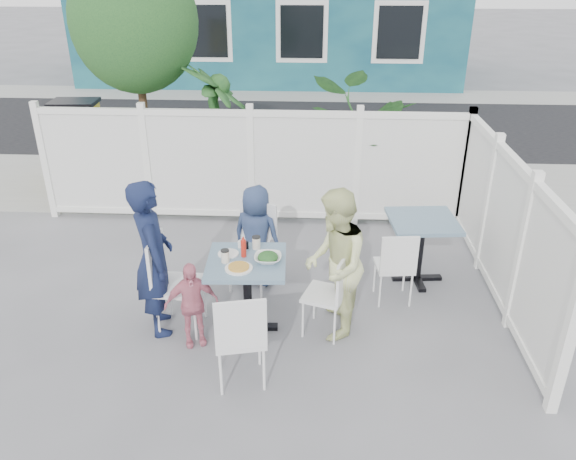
# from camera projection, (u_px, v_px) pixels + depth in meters

# --- Properties ---
(ground) EXTENTS (80.00, 80.00, 0.00)m
(ground) POSITION_uv_depth(u_px,v_px,m) (218.00, 316.00, 5.92)
(ground) COLOR slate
(near_sidewalk) EXTENTS (24.00, 2.60, 0.01)m
(near_sidewalk) POSITION_uv_depth(u_px,v_px,m) (256.00, 185.00, 9.33)
(near_sidewalk) COLOR gray
(near_sidewalk) RESTS_ON ground
(street) EXTENTS (24.00, 5.00, 0.01)m
(street) POSITION_uv_depth(u_px,v_px,m) (274.00, 125.00, 12.65)
(street) COLOR black
(street) RESTS_ON ground
(far_sidewalk) EXTENTS (24.00, 1.60, 0.01)m
(far_sidewalk) POSITION_uv_depth(u_px,v_px,m) (283.00, 95.00, 15.43)
(far_sidewalk) COLOR gray
(far_sidewalk) RESTS_ON ground
(fence_back) EXTENTS (5.86, 0.08, 1.60)m
(fence_back) POSITION_uv_depth(u_px,v_px,m) (251.00, 169.00, 7.73)
(fence_back) COLOR white
(fence_back) RESTS_ON ground
(fence_right) EXTENTS (0.08, 3.66, 1.60)m
(fence_right) POSITION_uv_depth(u_px,v_px,m) (503.00, 231.00, 5.97)
(fence_right) COLOR white
(fence_right) RESTS_ON ground
(tree) EXTENTS (1.80, 1.62, 3.59)m
(tree) POSITION_uv_depth(u_px,v_px,m) (134.00, 22.00, 7.83)
(tree) COLOR #382316
(tree) RESTS_ON ground
(utility_cabinet) EXTENTS (0.71, 0.53, 1.26)m
(utility_cabinet) POSITION_uv_depth(u_px,v_px,m) (80.00, 142.00, 9.38)
(utility_cabinet) COLOR yellow
(utility_cabinet) RESTS_ON ground
(potted_shrub_a) EXTENTS (1.34, 1.34, 2.06)m
(potted_shrub_a) POSITION_uv_depth(u_px,v_px,m) (217.00, 136.00, 8.28)
(potted_shrub_a) COLOR #19421E
(potted_shrub_a) RESTS_ON ground
(potted_shrub_b) EXTENTS (2.15, 2.03, 1.89)m
(potted_shrub_b) POSITION_uv_depth(u_px,v_px,m) (372.00, 146.00, 8.11)
(potted_shrub_b) COLOR #19421E
(potted_shrub_b) RESTS_ON ground
(main_table) EXTENTS (0.79, 0.79, 0.80)m
(main_table) POSITION_uv_depth(u_px,v_px,m) (247.00, 276.00, 5.45)
(main_table) COLOR #3E687C
(main_table) RESTS_ON ground
(spare_table) EXTENTS (0.80, 0.80, 0.78)m
(spare_table) POSITION_uv_depth(u_px,v_px,m) (422.00, 233.00, 6.33)
(spare_table) COLOR #3E687C
(spare_table) RESTS_ON ground
(chair_left) EXTENTS (0.46, 0.48, 1.01)m
(chair_left) POSITION_uv_depth(u_px,v_px,m) (170.00, 277.00, 5.50)
(chair_left) COLOR white
(chair_left) RESTS_ON ground
(chair_right) EXTENTS (0.49, 0.50, 0.88)m
(chair_right) POSITION_uv_depth(u_px,v_px,m) (332.00, 289.00, 5.44)
(chair_right) COLOR white
(chair_right) RESTS_ON ground
(chair_back) EXTENTS (0.56, 0.55, 0.98)m
(chair_back) POSITION_uv_depth(u_px,v_px,m) (255.00, 240.00, 6.26)
(chair_back) COLOR white
(chair_back) RESTS_ON ground
(chair_near) EXTENTS (0.51, 0.50, 0.95)m
(chair_near) POSITION_uv_depth(u_px,v_px,m) (240.00, 334.00, 4.73)
(chair_near) COLOR white
(chair_near) RESTS_ON ground
(chair_spare) EXTENTS (0.42, 0.41, 0.85)m
(chair_spare) POSITION_uv_depth(u_px,v_px,m) (396.00, 263.00, 5.94)
(chair_spare) COLOR white
(chair_spare) RESTS_ON ground
(man) EXTENTS (0.57, 0.68, 1.60)m
(man) POSITION_uv_depth(u_px,v_px,m) (153.00, 258.00, 5.40)
(man) COLOR #131B3C
(man) RESTS_ON ground
(woman) EXTENTS (0.59, 0.75, 1.52)m
(woman) POSITION_uv_depth(u_px,v_px,m) (335.00, 265.00, 5.37)
(woman) COLOR #C5D353
(woman) RESTS_ON ground
(boy) EXTENTS (0.67, 0.55, 1.18)m
(boy) POSITION_uv_depth(u_px,v_px,m) (257.00, 236.00, 6.31)
(boy) COLOR navy
(boy) RESTS_ON ground
(toddler) EXTENTS (0.56, 0.38, 0.88)m
(toddler) POSITION_uv_depth(u_px,v_px,m) (191.00, 304.00, 5.33)
(toddler) COLOR #D8778C
(toddler) RESTS_ON ground
(plate_main) EXTENTS (0.26, 0.26, 0.02)m
(plate_main) POSITION_uv_depth(u_px,v_px,m) (239.00, 268.00, 5.22)
(plate_main) COLOR white
(plate_main) RESTS_ON main_table
(plate_side) EXTENTS (0.21, 0.21, 0.01)m
(plate_side) POSITION_uv_depth(u_px,v_px,m) (228.00, 254.00, 5.48)
(plate_side) COLOR white
(plate_side) RESTS_ON main_table
(salad_bowl) EXTENTS (0.26, 0.26, 0.06)m
(salad_bowl) POSITION_uv_depth(u_px,v_px,m) (268.00, 258.00, 5.34)
(salad_bowl) COLOR white
(salad_bowl) RESTS_ON main_table
(coffee_cup_a) EXTENTS (0.08, 0.08, 0.12)m
(coffee_cup_a) POSITION_uv_depth(u_px,v_px,m) (225.00, 257.00, 5.32)
(coffee_cup_a) COLOR beige
(coffee_cup_a) RESTS_ON main_table
(coffee_cup_b) EXTENTS (0.08, 0.08, 0.12)m
(coffee_cup_b) POSITION_uv_depth(u_px,v_px,m) (256.00, 243.00, 5.57)
(coffee_cup_b) COLOR beige
(coffee_cup_b) RESTS_ON main_table
(ketchup_bottle) EXTENTS (0.05, 0.05, 0.17)m
(ketchup_bottle) POSITION_uv_depth(u_px,v_px,m) (244.00, 249.00, 5.41)
(ketchup_bottle) COLOR red
(ketchup_bottle) RESTS_ON main_table
(salt_shaker) EXTENTS (0.03, 0.03, 0.07)m
(salt_shaker) POSITION_uv_depth(u_px,v_px,m) (239.00, 244.00, 5.59)
(salt_shaker) COLOR white
(salt_shaker) RESTS_ON main_table
(pepper_shaker) EXTENTS (0.03, 0.03, 0.08)m
(pepper_shaker) POSITION_uv_depth(u_px,v_px,m) (247.00, 245.00, 5.57)
(pepper_shaker) COLOR black
(pepper_shaker) RESTS_ON main_table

